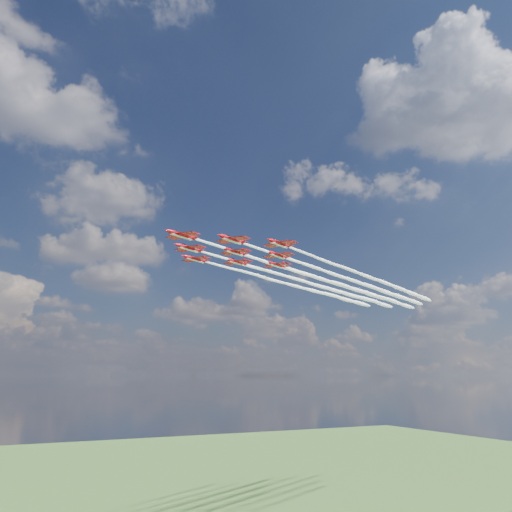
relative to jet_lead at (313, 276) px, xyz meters
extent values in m
cylinder|color=red|center=(-54.87, -28.96, 0.00)|extent=(7.11, 4.41, 1.03)
cone|color=red|center=(-59.01, -31.15, 0.00)|extent=(2.14, 1.79, 1.03)
cone|color=red|center=(-50.98, -26.91, 0.00)|extent=(1.68, 1.48, 0.94)
ellipsoid|color=black|center=(-56.53, -29.84, 0.42)|extent=(2.12, 1.66, 0.67)
cube|color=red|center=(-54.46, -28.75, -0.05)|extent=(6.67, 9.02, 0.13)
cube|color=red|center=(-51.56, -27.22, 0.00)|extent=(2.73, 3.59, 0.11)
cube|color=red|center=(-51.39, -27.13, 0.84)|extent=(1.39, 0.82, 1.69)
cube|color=white|center=(-54.87, -28.96, -0.47)|extent=(6.61, 4.03, 0.11)
cylinder|color=red|center=(-42.63, -30.65, 0.00)|extent=(7.11, 4.41, 1.03)
cone|color=red|center=(-46.77, -32.84, 0.00)|extent=(2.14, 1.79, 1.03)
cone|color=red|center=(-38.73, -28.60, 0.00)|extent=(1.68, 1.48, 0.94)
ellipsoid|color=black|center=(-44.28, -31.53, 0.42)|extent=(2.12, 1.66, 0.67)
cube|color=red|center=(-42.21, -30.43, -0.05)|extent=(6.67, 9.02, 0.13)
cube|color=red|center=(-39.31, -28.90, 0.00)|extent=(2.73, 3.59, 0.11)
cube|color=red|center=(-39.15, -28.82, 0.84)|extent=(1.39, 0.82, 1.69)
cube|color=white|center=(-42.63, -30.65, -0.47)|extent=(6.61, 4.03, 0.11)
cylinder|color=red|center=(-49.36, -17.90, 0.00)|extent=(7.11, 4.41, 1.03)
cone|color=red|center=(-53.50, -20.09, 0.00)|extent=(2.14, 1.79, 1.03)
cone|color=red|center=(-45.46, -15.85, 0.00)|extent=(1.68, 1.48, 0.94)
ellipsoid|color=black|center=(-51.01, -18.78, 0.42)|extent=(2.12, 1.66, 0.67)
cube|color=red|center=(-48.94, -17.68, -0.05)|extent=(6.67, 9.02, 0.13)
cube|color=red|center=(-46.04, -16.15, 0.00)|extent=(2.73, 3.59, 0.11)
cube|color=red|center=(-45.88, -16.06, 0.84)|extent=(1.39, 0.82, 1.69)
cube|color=white|center=(-49.36, -17.90, -0.47)|extent=(6.61, 4.03, 0.11)
cylinder|color=red|center=(-30.38, -32.34, 0.00)|extent=(7.11, 4.41, 1.03)
cone|color=red|center=(-34.52, -34.53, 0.00)|extent=(2.14, 1.79, 1.03)
cone|color=red|center=(-26.49, -30.29, 0.00)|extent=(1.68, 1.48, 0.94)
ellipsoid|color=black|center=(-32.04, -33.22, 0.42)|extent=(2.12, 1.66, 0.67)
cube|color=red|center=(-29.97, -32.12, -0.05)|extent=(6.67, 9.02, 0.13)
cube|color=red|center=(-27.07, -30.59, 0.00)|extent=(2.73, 3.59, 0.11)
cube|color=red|center=(-26.90, -30.50, 0.84)|extent=(1.39, 0.82, 1.69)
cube|color=white|center=(-30.38, -32.34, -0.47)|extent=(6.61, 4.03, 0.11)
cylinder|color=red|center=(-37.11, -19.59, 0.00)|extent=(7.11, 4.41, 1.03)
cone|color=red|center=(-41.25, -21.78, 0.00)|extent=(2.14, 1.79, 1.03)
cone|color=red|center=(-33.22, -17.53, 0.00)|extent=(1.68, 1.48, 0.94)
ellipsoid|color=black|center=(-38.77, -20.46, 0.42)|extent=(2.12, 1.66, 0.67)
cube|color=red|center=(-36.70, -19.37, -0.05)|extent=(6.67, 9.02, 0.13)
cube|color=red|center=(-33.80, -17.84, 0.00)|extent=(2.73, 3.59, 0.11)
cube|color=red|center=(-33.63, -17.75, 0.84)|extent=(1.39, 0.82, 1.69)
cube|color=white|center=(-37.11, -19.59, -0.47)|extent=(6.61, 4.03, 0.11)
cylinder|color=red|center=(-43.84, -6.84, 0.00)|extent=(7.11, 4.41, 1.03)
cone|color=red|center=(-47.98, -9.03, 0.00)|extent=(2.14, 1.79, 1.03)
cone|color=red|center=(-39.95, -4.78, 0.00)|extent=(1.68, 1.48, 0.94)
ellipsoid|color=black|center=(-45.50, -7.71, 0.42)|extent=(2.12, 1.66, 0.67)
cube|color=red|center=(-43.43, -6.62, -0.05)|extent=(6.67, 9.02, 0.13)
cube|color=red|center=(-40.53, -5.09, 0.00)|extent=(2.73, 3.59, 0.11)
cube|color=red|center=(-40.36, -5.00, 0.84)|extent=(1.39, 0.82, 1.69)
cube|color=white|center=(-43.84, -6.84, -0.47)|extent=(6.61, 4.03, 0.11)
cylinder|color=red|center=(-24.87, -21.28, 0.00)|extent=(7.11, 4.41, 1.03)
cone|color=red|center=(-29.01, -23.46, 0.00)|extent=(2.14, 1.79, 1.03)
cone|color=red|center=(-20.97, -19.22, 0.00)|extent=(1.68, 1.48, 0.94)
ellipsoid|color=black|center=(-26.52, -22.15, 0.42)|extent=(2.12, 1.66, 0.67)
cube|color=red|center=(-24.45, -21.06, -0.05)|extent=(6.67, 9.02, 0.13)
cube|color=red|center=(-21.55, -19.53, 0.00)|extent=(2.73, 3.59, 0.11)
cube|color=red|center=(-21.39, -19.44, 0.84)|extent=(1.39, 0.82, 1.69)
cube|color=white|center=(-24.87, -21.28, -0.47)|extent=(6.61, 4.03, 0.11)
cylinder|color=red|center=(-31.60, -8.53, 0.00)|extent=(7.11, 4.41, 1.03)
cone|color=red|center=(-35.74, -10.71, 0.00)|extent=(2.14, 1.79, 1.03)
cone|color=red|center=(-27.70, -6.47, 0.00)|extent=(1.68, 1.48, 0.94)
ellipsoid|color=black|center=(-33.25, -9.40, 0.42)|extent=(2.12, 1.66, 0.67)
cube|color=red|center=(-31.18, -8.31, -0.05)|extent=(6.67, 9.02, 0.13)
cube|color=red|center=(-28.28, -6.78, 0.00)|extent=(2.73, 3.59, 0.11)
cube|color=red|center=(-28.12, -6.69, 0.84)|extent=(1.39, 0.82, 1.69)
cube|color=white|center=(-31.60, -8.53, -0.47)|extent=(6.61, 4.03, 0.11)
cylinder|color=red|center=(-19.35, -10.22, 0.00)|extent=(7.11, 4.41, 1.03)
cone|color=red|center=(-23.49, -12.40, 0.00)|extent=(2.14, 1.79, 1.03)
cone|color=red|center=(-15.46, -8.16, 0.00)|extent=(1.68, 1.48, 0.94)
ellipsoid|color=black|center=(-21.01, -11.09, 0.42)|extent=(2.12, 1.66, 0.67)
cube|color=red|center=(-18.94, -10.00, -0.05)|extent=(6.67, 9.02, 0.13)
cube|color=red|center=(-16.04, -8.47, 0.00)|extent=(2.73, 3.59, 0.11)
cube|color=red|center=(-15.87, -8.38, 0.84)|extent=(1.39, 0.82, 1.69)
cube|color=white|center=(-19.35, -10.22, -0.47)|extent=(6.61, 4.03, 0.11)
camera|label=1|loc=(-88.62, -138.64, -32.39)|focal=35.00mm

